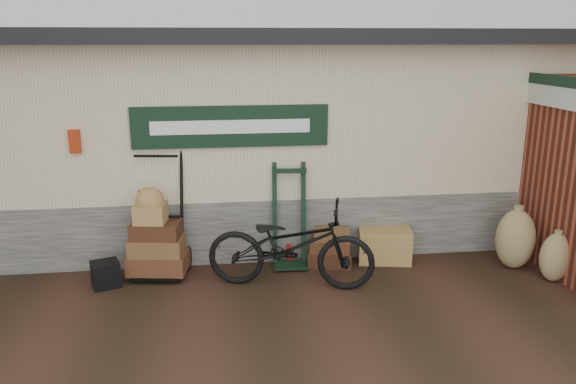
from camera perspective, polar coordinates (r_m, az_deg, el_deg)
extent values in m
plane|color=black|center=(7.16, -2.69, -10.12)|extent=(80.00, 80.00, 0.00)
cube|color=#4C4C47|center=(9.58, -4.15, -0.63)|extent=(14.00, 3.54, 0.90)
cube|color=#C2B48E|center=(9.28, -4.33, 8.31)|extent=(14.00, 3.50, 2.10)
cube|color=black|center=(9.06, -4.42, 15.44)|extent=(14.40, 4.10, 0.20)
cube|color=black|center=(7.50, -5.82, 6.63)|extent=(2.60, 0.06, 0.55)
cube|color=white|center=(7.47, -5.81, 6.59)|extent=(2.10, 0.01, 0.18)
cube|color=#A4290B|center=(7.73, -20.83, 4.84)|extent=(0.14, 0.10, 0.30)
cube|color=maroon|center=(9.43, 26.29, 2.88)|extent=(1.60, 4.50, 2.60)
cube|color=#194C2D|center=(8.00, 26.16, 8.60)|extent=(0.04, 2.40, 0.28)
cube|color=black|center=(7.99, 26.32, 10.02)|extent=(0.05, 2.50, 0.14)
cube|color=olive|center=(8.14, 9.76, -5.30)|extent=(0.81, 0.61, 0.48)
cube|color=black|center=(7.60, -18.03, -7.95)|extent=(0.41, 0.38, 0.33)
imported|color=black|center=(7.08, 0.27, -4.96)|extent=(1.24, 2.24, 1.24)
ellipsoid|color=olive|center=(8.32, 22.10, -4.44)|extent=(0.65, 0.60, 0.84)
ellipsoid|color=olive|center=(8.12, 25.52, -6.01)|extent=(0.41, 0.35, 0.66)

